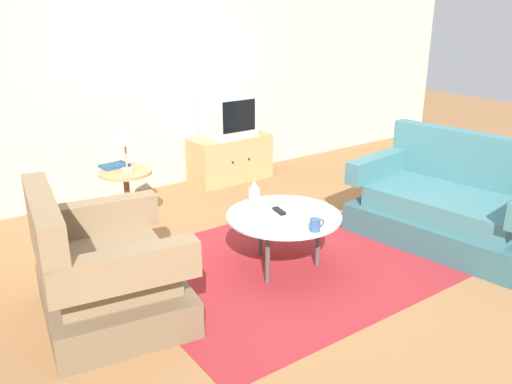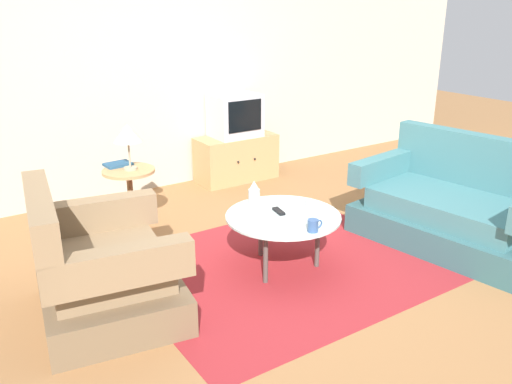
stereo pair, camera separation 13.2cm
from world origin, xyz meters
The scene contains 15 objects.
ground_plane centered at (0.00, 0.00, 0.00)m, with size 16.00×16.00×0.00m, color olive.
back_wall centered at (0.00, 2.32, 1.35)m, with size 9.00×0.12×2.70m, color #BCB29E.
area_rug centered at (-0.01, 0.01, 0.00)m, with size 2.22×1.87×0.00m, color maroon.
armchair centered at (-1.36, 0.13, 0.30)m, with size 0.99×1.11×0.88m.
couch centered at (1.45, -0.40, 0.29)m, with size 1.08×1.61×0.87m.
coffee_table centered at (-0.02, 0.01, 0.40)m, with size 0.85×0.85×0.43m.
side_table centered at (-0.69, 1.32, 0.40)m, with size 0.45×0.45×0.56m.
tv_stand centered at (0.81, 2.02, 0.25)m, with size 0.89×0.44×0.50m.
television centered at (0.81, 2.03, 0.73)m, with size 0.51×0.41×0.46m.
table_lamp centered at (-0.68, 1.31, 0.87)m, with size 0.24×0.24×0.39m.
vase centered at (-0.11, 0.26, 0.53)m, with size 0.09×0.09×0.22m.
mug centered at (-0.02, -0.34, 0.47)m, with size 0.12×0.07×0.09m.
tv_remote_dark centered at (-0.01, 0.07, 0.44)m, with size 0.07×0.15×0.02m.
tv_remote_silver centered at (0.28, 0.08, 0.44)m, with size 0.14×0.16×0.02m.
book centered at (-0.72, 1.49, 0.57)m, with size 0.24×0.18×0.02m.
Camera 1 is at (-2.31, -2.83, 1.92)m, focal length 37.43 mm.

